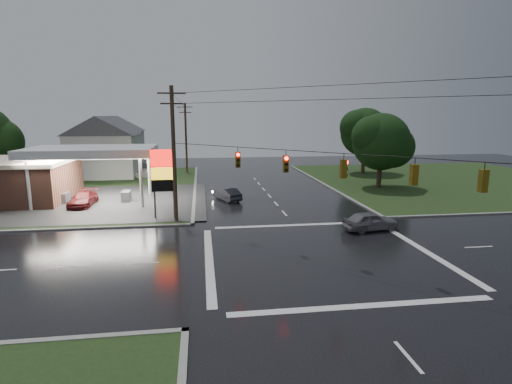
{
  "coord_description": "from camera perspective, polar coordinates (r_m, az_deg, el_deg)",
  "views": [
    {
      "loc": [
        -7.33,
        -23.31,
        8.7
      ],
      "look_at": [
        -3.28,
        5.97,
        3.0
      ],
      "focal_mm": 28.0,
      "sensor_mm": 36.0,
      "label": 1
    }
  ],
  "objects": [
    {
      "name": "car_north",
      "position": [
        41.48,
        -4.14,
        -0.29
      ],
      "size": [
        2.91,
        4.26,
        1.33
      ],
      "primitive_type": "imported",
      "rotation": [
        0.0,
        0.0,
        3.56
      ],
      "color": "#21232A",
      "rests_on": "ground"
    },
    {
      "name": "gas_station",
      "position": [
        47.16,
        -30.7,
        1.88
      ],
      "size": [
        26.2,
        18.0,
        5.6
      ],
      "color": "#2D2D2D",
      "rests_on": "ground"
    },
    {
      "name": "tree_ne_near",
      "position": [
        50.23,
        17.59,
        6.83
      ],
      "size": [
        7.99,
        6.8,
        8.98
      ],
      "color": "black",
      "rests_on": "ground"
    },
    {
      "name": "utility_pole_n",
      "position": [
        61.43,
        -9.97,
        7.73
      ],
      "size": [
        2.2,
        0.32,
        10.5
      ],
      "color": "#382619",
      "rests_on": "ground"
    },
    {
      "name": "house_near",
      "position": [
        61.0,
        -20.87,
        6.17
      ],
      "size": [
        11.05,
        8.48,
        8.6
      ],
      "color": "silver",
      "rests_on": "ground"
    },
    {
      "name": "car_crossing",
      "position": [
        31.88,
        16.0,
        -4.0
      ],
      "size": [
        4.48,
        2.36,
        1.45
      ],
      "primitive_type": "imported",
      "rotation": [
        0.0,
        0.0,
        1.73
      ],
      "color": "slate",
      "rests_on": "ground"
    },
    {
      "name": "tree_ne_far",
      "position": [
        62.36,
        15.42,
        8.21
      ],
      "size": [
        8.46,
        7.2,
        9.8
      ],
      "color": "black",
      "rests_on": "ground"
    },
    {
      "name": "grass_ne",
      "position": [
        60.14,
        25.91,
        1.53
      ],
      "size": [
        36.0,
        36.0,
        0.08
      ],
      "primitive_type": "cube",
      "color": "black",
      "rests_on": "ground"
    },
    {
      "name": "house_far",
      "position": [
        72.92,
        -19.57,
        6.91
      ],
      "size": [
        11.05,
        8.48,
        8.6
      ],
      "color": "silver",
      "rests_on": "ground"
    },
    {
      "name": "traffic_signals",
      "position": [
        24.52,
        9.65,
        5.57
      ],
      "size": [
        26.87,
        26.87,
        1.47
      ],
      "color": "black",
      "rests_on": "ground"
    },
    {
      "name": "utility_pole_nw",
      "position": [
        33.01,
        -11.66,
        5.51
      ],
      "size": [
        2.2,
        0.32,
        11.0
      ],
      "color": "#382619",
      "rests_on": "ground"
    },
    {
      "name": "grass_nw",
      "position": [
        53.43,
        -28.19,
        0.28
      ],
      "size": [
        36.0,
        36.0,
        0.08
      ],
      "primitive_type": "cube",
      "color": "black",
      "rests_on": "ground"
    },
    {
      "name": "ground",
      "position": [
        25.93,
        9.14,
        -8.83
      ],
      "size": [
        120.0,
        120.0,
        0.0
      ],
      "primitive_type": "plane",
      "color": "black",
      "rests_on": "ground"
    },
    {
      "name": "car_pump",
      "position": [
        42.14,
        -23.47,
        -0.94
      ],
      "size": [
        2.09,
        4.88,
        1.4
      ],
      "primitive_type": "imported",
      "rotation": [
        0.0,
        0.0,
        -0.03
      ],
      "color": "#541314",
      "rests_on": "ground"
    },
    {
      "name": "pylon_sign",
      "position": [
        34.28,
        -13.11,
        2.77
      ],
      "size": [
        2.0,
        0.35,
        6.0
      ],
      "color": "#59595E",
      "rests_on": "ground"
    }
  ]
}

